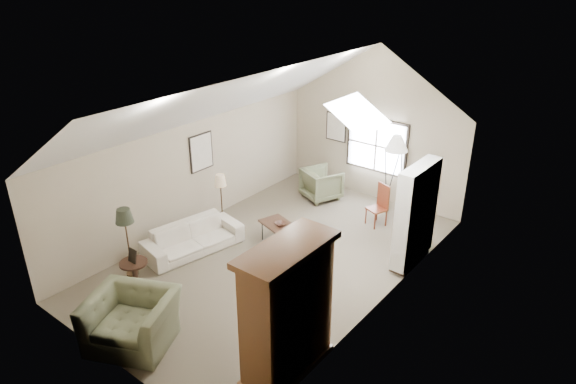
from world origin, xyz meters
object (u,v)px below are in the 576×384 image
Objects in this scene: armchair_far at (321,184)px; side_table at (135,274)px; sofa at (193,238)px; side_chair at (377,205)px; armchair_near at (132,320)px; coffee_table at (280,235)px; armoire at (287,311)px.

side_table is (-0.56, -5.53, -0.14)m from armchair_far.
sofa is at bearing 103.34° from armchair_far.
side_chair reaches higher than armchair_far.
armchair_near is 1.37× the size of coffee_table.
armchair_far is (-0.74, 6.55, -0.03)m from armchair_near.
armchair_far is 0.91× the size of coffee_table.
armchair_near is 6.59m from armchair_far.
armchair_near is at bearing -37.91° from side_table.
armchair_near is at bearing -155.28° from armoire.
side_table is at bearing -164.73° from sofa.
armchair_near is 2.50× the size of side_table.
armchair_far is at bearing 71.42° from armchair_near.
armchair_near is at bearing 119.33° from armchair_far.
armchair_far is at bearing 104.86° from coffee_table.
sofa is 2.40× the size of armchair_far.
sofa is at bearing -135.05° from coffee_table.
armoire is 5.20m from side_chair.
armchair_far is at bearing -171.40° from side_chair.
armchair_near is at bearing -140.10° from sofa.
armchair_near is 1.66m from side_table.
armoire is 1.63× the size of armchair_near.
side_chair is at bearing 64.34° from side_table.
coffee_table is at bearing -97.55° from side_chair.
side_table is (0.10, -1.60, -0.04)m from sofa.
side_table is at bearing 107.08° from armchair_far.
side_table is 0.53× the size of side_chair.
sofa is (-3.79, 1.51, -0.79)m from armoire.
sofa is 1.90m from coffee_table.
coffee_table is at bearing 65.74° from armchair_near.
coffee_table is (-0.05, 3.96, -0.19)m from armchair_near.
sofa is at bearing 93.58° from side_table.
armchair_near reaches higher than sofa.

